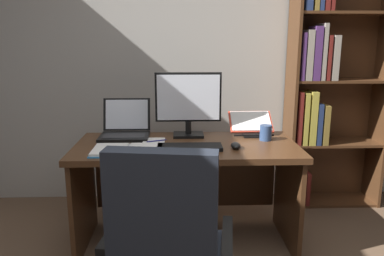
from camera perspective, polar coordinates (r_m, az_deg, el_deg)
name	(u,v)px	position (r m, az deg, el deg)	size (l,w,h in m)	color
wall_back	(205,50)	(3.42, 1.99, 11.64)	(4.87, 0.12, 2.68)	#B2ADA3
desk	(186,169)	(2.72, -0.86, -6.20)	(1.51, 0.69, 0.74)	#4C2D19
bookshelf	(326,80)	(3.42, 19.40, 6.83)	(0.81, 0.32, 2.19)	#4C2D19
monitor	(188,104)	(2.76, -0.56, 3.56)	(0.48, 0.16, 0.47)	black
laptop	(125,129)	(2.83, -9.95, -0.13)	(0.35, 0.34, 0.26)	black
keyboard	(190,147)	(2.48, -0.35, -2.89)	(0.42, 0.15, 0.02)	black
computer_mouse	(236,146)	(2.50, 6.55, -2.63)	(0.06, 0.10, 0.04)	black
reading_stand_with_book	(251,124)	(2.89, 8.82, 0.63)	(0.32, 0.25, 0.16)	black
open_binder	(128,150)	(2.45, -9.61, -3.27)	(0.45, 0.27, 0.02)	#2D84C6
notepad	(154,142)	(2.64, -5.75, -2.11)	(0.15, 0.21, 0.01)	white
pen	(157,141)	(2.63, -5.32, -1.92)	(0.01, 0.01, 0.14)	navy
coffee_mug	(266,133)	(2.73, 10.97, -0.70)	(0.08, 0.08, 0.11)	#334C7A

